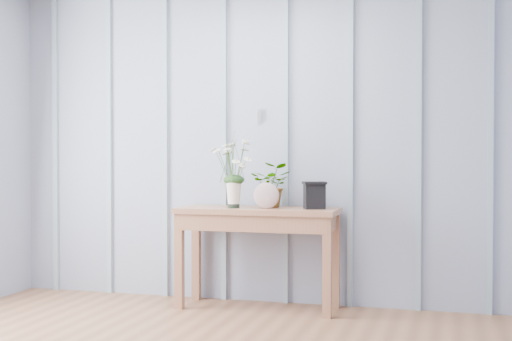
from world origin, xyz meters
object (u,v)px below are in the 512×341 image
(daisy_vase, at_px, (234,162))
(felt_disc_vessel, at_px, (266,196))
(carved_box, at_px, (314,195))
(sideboard, at_px, (258,223))

(daisy_vase, distance_m, felt_disc_vessel, 0.35)
(felt_disc_vessel, bearing_deg, carved_box, 9.20)
(daisy_vase, bearing_deg, sideboard, 16.83)
(sideboard, xyz_separation_m, felt_disc_vessel, (0.08, -0.06, 0.21))
(felt_disc_vessel, distance_m, carved_box, 0.35)
(carved_box, bearing_deg, sideboard, -178.82)
(sideboard, bearing_deg, felt_disc_vessel, -37.15)
(sideboard, relative_size, carved_box, 5.99)
(sideboard, relative_size, felt_disc_vessel, 6.24)
(daisy_vase, relative_size, felt_disc_vessel, 2.82)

